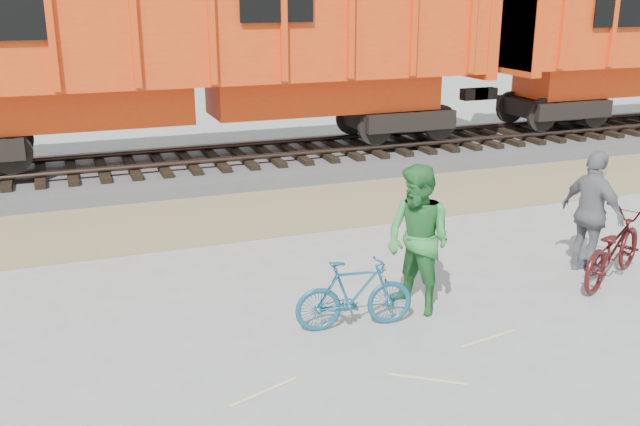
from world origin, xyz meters
The scene contains 9 objects.
ground centered at (0.00, 0.00, 0.00)m, with size 120.00×120.00×0.00m, color #9E9E99.
gravel_strip centered at (0.00, 5.50, 0.01)m, with size 120.00×3.00×0.02m, color #8F7E59.
ballast_bed centered at (0.00, 9.00, 0.15)m, with size 120.00×4.00×0.30m, color slate.
track centered at (0.00, 9.00, 0.47)m, with size 120.00×2.60×0.24m.
hopper_car_center centered at (0.38, 9.00, 3.01)m, with size 14.00×3.13×4.65m.
bicycle_teal centered at (0.53, 0.29, 0.47)m, with size 0.44×1.56×0.94m, color #1B5673.
bicycle_maroon centered at (4.76, 0.38, 0.53)m, with size 0.70×2.00×1.05m, color #440F10.
person_man centered at (1.53, 0.49, 1.02)m, with size 0.99×0.77×2.03m, color #2D7B35.
person_woman centered at (4.66, 0.78, 0.96)m, with size 1.13×0.47×1.92m, color slate.
Camera 1 is at (-2.84, -7.42, 4.20)m, focal length 40.00 mm.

